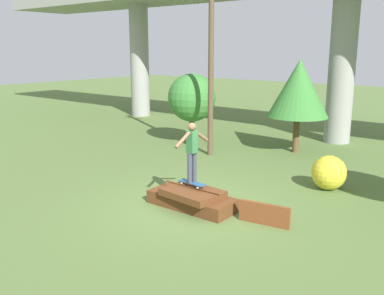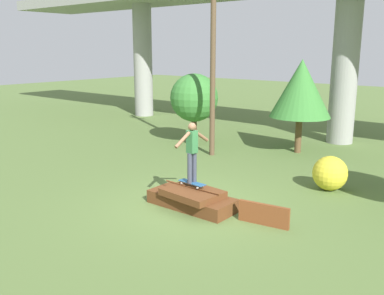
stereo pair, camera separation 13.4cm
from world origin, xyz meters
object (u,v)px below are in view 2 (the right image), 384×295
Objects in this scene: skateboard at (192,183)px; bush_yellow_flowering at (330,173)px; utility_pole at (213,41)px; tree_behind_right at (194,98)px; skater at (192,148)px; tree_behind_left at (301,89)px.

skateboard is 4.18m from bush_yellow_flowering.
utility_pole reaches higher than tree_behind_right.
tree_behind_right is 2.99× the size of bush_yellow_flowering.
skater reaches higher than bush_yellow_flowering.
skater is 7.43m from tree_behind_right.
bush_yellow_flowering is (2.22, 3.54, -0.14)m from skateboard.
skateboard is 0.91m from skater.
skateboard is 7.53m from tree_behind_right.
utility_pole is at bearing -133.78° from tree_behind_left.
skateboard is 0.27× the size of tree_behind_right.
tree_behind_left is 4.37m from tree_behind_right.
skater is at bearing -122.14° from bush_yellow_flowering.
tree_behind_left is 1.21× the size of tree_behind_right.
skateboard is at bearing -85.71° from tree_behind_left.
utility_pole is 3.84m from tree_behind_left.
tree_behind_left reaches higher than bush_yellow_flowering.
utility_pole reaches higher than skater.
tree_behind_right is at bearing 148.74° from utility_pole.
bush_yellow_flowering is (5.12, -1.18, -3.75)m from utility_pole.
tree_behind_left is at bearing 94.29° from skater.
tree_behind_right is at bearing 128.81° from skater.
tree_behind_left reaches higher than skateboard.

